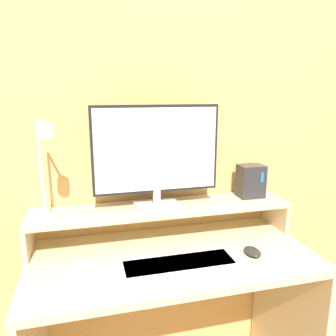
{
  "coord_description": "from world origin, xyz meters",
  "views": [
    {
      "loc": [
        -0.33,
        -0.93,
        1.43
      ],
      "look_at": [
        -0.01,
        0.31,
        1.14
      ],
      "focal_mm": 35.0,
      "sensor_mm": 36.0,
      "label": 1
    }
  ],
  "objects_px": {
    "router_dock": "(251,181)",
    "monitor": "(156,154)",
    "mouse": "(252,252)",
    "keyboard": "(180,264)",
    "desk_lamp": "(44,163)",
    "remote_control": "(86,274)"
  },
  "relations": [
    {
      "from": "monitor",
      "to": "mouse",
      "type": "xyz_separation_m",
      "value": [
        0.35,
        -0.24,
        -0.39
      ]
    },
    {
      "from": "keyboard",
      "to": "mouse",
      "type": "bearing_deg",
      "value": 2.84
    },
    {
      "from": "desk_lamp",
      "to": "mouse",
      "type": "bearing_deg",
      "value": -11.7
    },
    {
      "from": "desk_lamp",
      "to": "remote_control",
      "type": "height_order",
      "value": "desk_lamp"
    },
    {
      "from": "keyboard",
      "to": "mouse",
      "type": "relative_size",
      "value": 4.94
    },
    {
      "from": "router_dock",
      "to": "monitor",
      "type": "bearing_deg",
      "value": -176.03
    },
    {
      "from": "mouse",
      "to": "keyboard",
      "type": "bearing_deg",
      "value": -177.16
    },
    {
      "from": "mouse",
      "to": "remote_control",
      "type": "xyz_separation_m",
      "value": [
        -0.68,
        0.0,
        -0.01
      ]
    },
    {
      "from": "desk_lamp",
      "to": "remote_control",
      "type": "bearing_deg",
      "value": -52.03
    },
    {
      "from": "desk_lamp",
      "to": "keyboard",
      "type": "bearing_deg",
      "value": -20.59
    },
    {
      "from": "desk_lamp",
      "to": "remote_control",
      "type": "relative_size",
      "value": 2.03
    },
    {
      "from": "router_dock",
      "to": "remote_control",
      "type": "xyz_separation_m",
      "value": [
        -0.81,
        -0.28,
        -0.23
      ]
    },
    {
      "from": "router_dock",
      "to": "remote_control",
      "type": "height_order",
      "value": "router_dock"
    },
    {
      "from": "keyboard",
      "to": "remote_control",
      "type": "bearing_deg",
      "value": 177.13
    },
    {
      "from": "monitor",
      "to": "router_dock",
      "type": "relative_size",
      "value": 3.46
    },
    {
      "from": "monitor",
      "to": "desk_lamp",
      "type": "height_order",
      "value": "monitor"
    },
    {
      "from": "desk_lamp",
      "to": "keyboard",
      "type": "distance_m",
      "value": 0.65
    },
    {
      "from": "monitor",
      "to": "keyboard",
      "type": "xyz_separation_m",
      "value": [
        0.03,
        -0.26,
        -0.39
      ]
    },
    {
      "from": "router_dock",
      "to": "mouse",
      "type": "relative_size",
      "value": 1.71
    },
    {
      "from": "remote_control",
      "to": "router_dock",
      "type": "bearing_deg",
      "value": 18.87
    },
    {
      "from": "monitor",
      "to": "desk_lamp",
      "type": "distance_m",
      "value": 0.46
    },
    {
      "from": "mouse",
      "to": "desk_lamp",
      "type": "bearing_deg",
      "value": 168.3
    }
  ]
}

